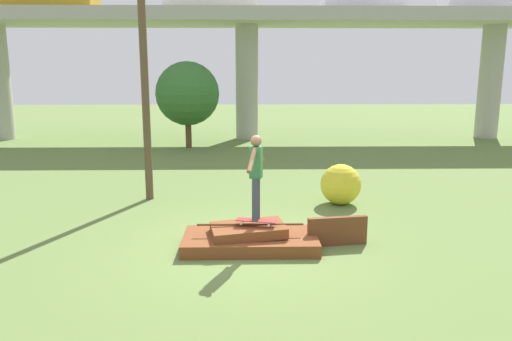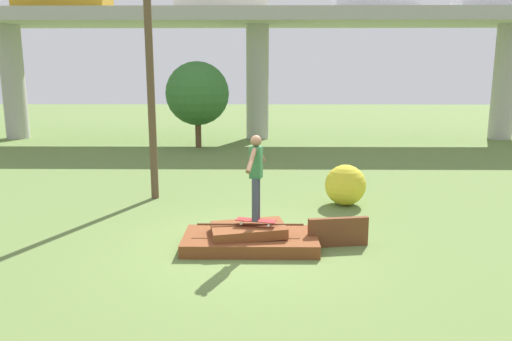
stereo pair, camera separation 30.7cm
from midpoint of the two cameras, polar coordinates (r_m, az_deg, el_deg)
name	(u,v)px [view 1 (the left image)]	position (r m, az deg, el deg)	size (l,w,h in m)	color
ground_plane	(250,247)	(9.91, -1.56, -8.77)	(80.00, 80.00, 0.00)	olive
scrap_pile	(250,239)	(9.86, -1.62, -7.79)	(2.62, 1.33, 0.49)	brown
scrap_plank_loose	(337,231)	(10.04, 8.41, -6.87)	(1.21, 0.29, 0.58)	brown
skateboard	(256,221)	(9.68, -0.91, -5.75)	(0.81, 0.39, 0.09)	maroon
skater	(256,171)	(9.43, -0.93, -0.10)	(0.37, 1.21, 1.65)	#383D4C
highway_overpass	(247,27)	(24.97, -1.44, 16.06)	(44.00, 4.60, 6.14)	#A8A59E
car_on_overpass_left	(210,0)	(25.40, -5.69, 18.77)	(4.43, 1.79, 1.27)	silver
car_on_overpass_mid	(362,1)	(25.95, 11.66, 18.43)	(3.94, 1.75, 1.25)	silver
car_on_overpass_right	(485,0)	(28.24, 24.44, 17.28)	(4.34, 1.65, 1.49)	silver
utility_pole	(144,71)	(13.36, -13.31, 11.05)	(1.30, 0.20, 6.54)	brown
tree_behind_left	(187,94)	(22.12, -8.24, 8.68)	(2.77, 2.77, 3.77)	brown
bush_yellow_flowering	(341,184)	(12.98, 8.99, -1.58)	(1.05, 1.05, 1.05)	gold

